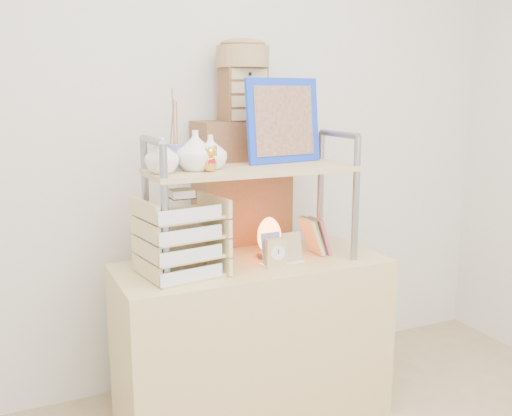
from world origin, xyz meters
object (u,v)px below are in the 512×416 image
Objects in this scene: letter_tray at (182,241)px; salt_lamp at (269,237)px; cabinet at (242,255)px; desk at (253,342)px.

letter_tray reaches higher than salt_lamp.
cabinet is 7.33× the size of salt_lamp.
salt_lamp is at bearing -92.07° from cabinet.
cabinet is at bearing 73.75° from desk.
letter_tray is at bearing -172.97° from desk.
desk is at bearing 7.03° from letter_tray.
desk is 0.49m from cabinet.
desk is 0.48m from salt_lamp.
salt_lamp reaches higher than desk.
salt_lamp is (-0.01, -0.32, 0.17)m from cabinet.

